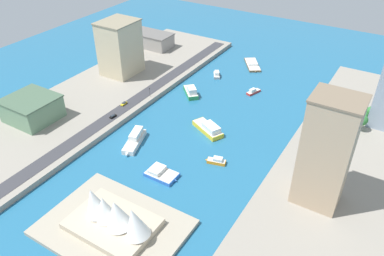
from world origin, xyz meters
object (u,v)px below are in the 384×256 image
taxi_yellow_cab (124,104)px  suv_black (113,116)px  ferry_yellow_fast (208,128)px  water_taxi_orange (216,161)px  yacht_sleek_gray (217,74)px  traffic_light_waterfront (150,91)px  ferry_white_commuter (135,140)px  office_block_beige (120,48)px  ferry_green_doubledeck (191,91)px  opera_landmark (113,216)px  barge_flat_brown (252,64)px  apartment_midrise_tan (326,152)px  tugboat_red (253,91)px  carpark_squat_concrete (152,40)px  catamaran_blue (161,173)px  terminal_long_green (32,108)px

taxi_yellow_cab → suv_black: bearing=105.3°
ferry_yellow_fast → suv_black: bearing=21.0°
water_taxi_orange → yacht_sleek_gray: yacht_sleek_gray is taller
ferry_yellow_fast → traffic_light_waterfront: bearing=-13.0°
ferry_white_commuter → office_block_beige: size_ratio=0.63×
ferry_green_doubledeck → water_taxi_orange: 76.41m
ferry_white_commuter → opera_landmark: opera_landmark is taller
barge_flat_brown → traffic_light_waterfront: size_ratio=4.01×
taxi_yellow_cab → apartment_midrise_tan: bearing=171.3°
ferry_yellow_fast → traffic_light_waterfront: traffic_light_waterfront is taller
ferry_white_commuter → traffic_light_waterfront: traffic_light_waterfront is taller
ferry_green_doubledeck → water_taxi_orange: size_ratio=1.55×
tugboat_red → yacht_sleek_gray: (34.61, -9.86, 0.36)m
carpark_squat_concrete → traffic_light_waterfront: carpark_squat_concrete is taller
barge_flat_brown → catamaran_blue: bearing=95.7°
barge_flat_brown → traffic_light_waterfront: bearing=67.9°
ferry_green_doubledeck → traffic_light_waterfront: size_ratio=2.74×
barge_flat_brown → suv_black: 128.16m
ferry_green_doubledeck → suv_black: (22.79, 54.72, 1.58)m
ferry_green_doubledeck → office_block_beige: 62.87m
catamaran_blue → taxi_yellow_cab: 71.85m
office_block_beige → taxi_yellow_cab: bearing=131.1°
office_block_beige → traffic_light_waterfront: office_block_beige is taller
carpark_squat_concrete → taxi_yellow_cab: size_ratio=6.96×
opera_landmark → tugboat_red: bearing=-90.3°
ferry_green_doubledeck → suv_black: size_ratio=3.68×
ferry_white_commuter → apartment_midrise_tan: 105.13m
ferry_green_doubledeck → traffic_light_waterfront: traffic_light_waterfront is taller
ferry_white_commuter → water_taxi_orange: ferry_white_commuter is taller
terminal_long_green → suv_black: 48.48m
ferry_white_commuter → opera_landmark: 64.03m
yacht_sleek_gray → carpark_squat_concrete: size_ratio=0.33×
water_taxi_orange → opera_landmark: bearing=76.2°
tugboat_red → traffic_light_waterfront: (55.58, 46.23, 6.28)m
terminal_long_green → ferry_green_doubledeck: bearing=-128.1°
ferry_yellow_fast → apartment_midrise_tan: bearing=160.1°
carpark_squat_concrete → opera_landmark: (-106.95, 171.98, -0.52)m
barge_flat_brown → ferry_green_doubledeck: 69.22m
terminal_long_green → taxi_yellow_cab: (-36.21, -41.51, -6.23)m
barge_flat_brown → traffic_light_waterfront: (36.03, 88.52, 6.31)m
barge_flat_brown → yacht_sleek_gray: bearing=65.1°
barge_flat_brown → ferry_green_doubledeck: ferry_green_doubledeck is taller
yacht_sleek_gray → ferry_yellow_fast: bearing=114.6°
traffic_light_waterfront → taxi_yellow_cab: bearing=66.5°
carpark_squat_concrete → suv_black: carpark_squat_concrete is taller
barge_flat_brown → ferry_yellow_fast: bearing=99.1°
traffic_light_waterfront → opera_landmark: (-54.69, 98.74, 1.10)m
ferry_green_doubledeck → suv_black: 59.30m
office_block_beige → water_taxi_orange: bearing=153.5°
barge_flat_brown → ferry_white_commuter: bearing=83.9°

